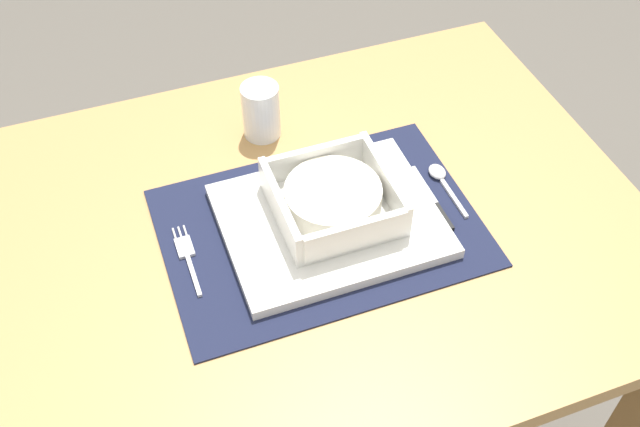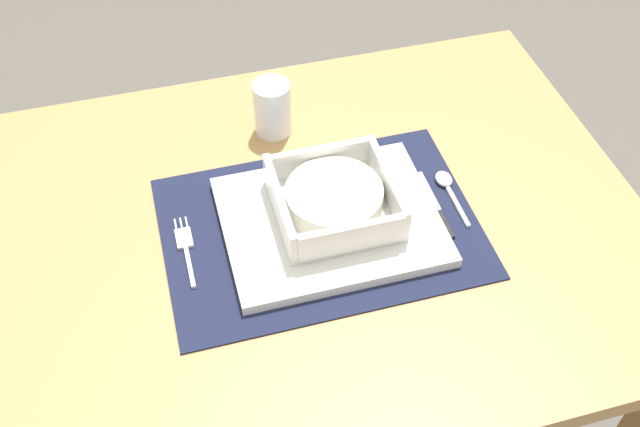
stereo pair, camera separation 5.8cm
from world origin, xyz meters
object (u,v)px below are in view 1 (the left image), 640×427
at_px(butter_knife, 432,202).
at_px(drinking_glass, 261,114).
at_px(spoon, 441,177).
at_px(porridge_bowl, 334,200).
at_px(dining_table, 302,273).
at_px(fork, 187,255).

bearing_deg(butter_knife, drinking_glass, 131.24).
relative_size(spoon, drinking_glass, 1.24).
xyz_separation_m(porridge_bowl, drinking_glass, (-0.04, 0.21, -0.00)).
xyz_separation_m(dining_table, fork, (-0.16, 0.00, 0.11)).
bearing_deg(spoon, porridge_bowl, -169.40).
relative_size(fork, drinking_glass, 1.41).
xyz_separation_m(spoon, drinking_glass, (-0.21, 0.19, 0.03)).
distance_m(fork, spoon, 0.39).
relative_size(fork, butter_knife, 0.95).
height_order(porridge_bowl, fork, porridge_bowl).
bearing_deg(fork, porridge_bowl, -0.07).
bearing_deg(fork, drinking_glass, 51.99).
relative_size(butter_knife, drinking_glass, 1.49).
relative_size(fork, spoon, 1.14).
xyz_separation_m(dining_table, drinking_glass, (0.01, 0.21, 0.14)).
height_order(spoon, drinking_glass, drinking_glass).
bearing_deg(butter_knife, porridge_bowl, 175.06).
xyz_separation_m(spoon, butter_knife, (-0.03, -0.04, -0.00)).
relative_size(porridge_bowl, drinking_glass, 1.82).
relative_size(dining_table, butter_knife, 7.38).
bearing_deg(drinking_glass, butter_knife, -51.84).
distance_m(porridge_bowl, spoon, 0.18).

